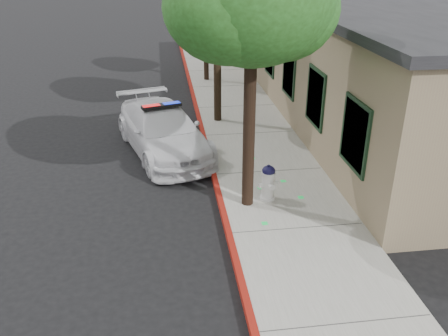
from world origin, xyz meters
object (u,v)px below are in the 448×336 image
at_px(fire_hydrant, 268,182).
at_px(police_car, 163,130).
at_px(clapboard_building, 363,53).
at_px(street_tree_near, 253,1).

bearing_deg(fire_hydrant, police_car, 108.45).
distance_m(clapboard_building, fire_hydrant, 9.44).
bearing_deg(clapboard_building, fire_hydrant, -125.72).
height_order(fire_hydrant, street_tree_near, street_tree_near).
bearing_deg(fire_hydrant, clapboard_building, 38.03).
bearing_deg(police_car, clapboard_building, 9.66).
bearing_deg(street_tree_near, clapboard_building, 52.27).
height_order(clapboard_building, fire_hydrant, clapboard_building).
bearing_deg(street_tree_near, fire_hydrant, 17.13).
relative_size(clapboard_building, street_tree_near, 3.26).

